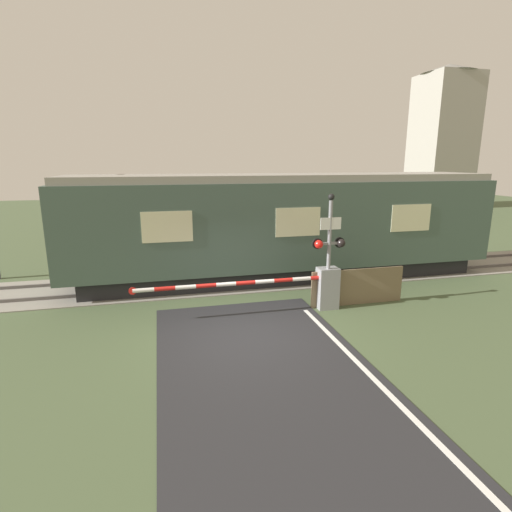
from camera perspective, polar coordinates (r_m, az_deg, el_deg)
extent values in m
plane|color=#475638|center=(10.35, -1.40, -10.72)|extent=(80.00, 80.00, 0.00)
cube|color=gray|center=(14.47, -5.18, -3.58)|extent=(36.00, 3.20, 0.03)
cube|color=#595451|center=(13.77, -4.74, -4.17)|extent=(36.00, 0.08, 0.10)
cube|color=#595451|center=(15.14, -5.60, -2.57)|extent=(36.00, 0.08, 0.10)
cube|color=black|center=(14.91, 3.95, -1.90)|extent=(13.98, 2.51, 0.60)
cube|color=#42564C|center=(14.55, 4.06, 4.84)|extent=(15.20, 2.95, 2.94)
cube|color=gray|center=(14.40, 4.16, 11.12)|extent=(14.89, 2.71, 0.24)
cube|color=beige|center=(15.05, 21.28, 5.10)|extent=(1.52, 0.02, 0.94)
cube|color=beige|center=(13.13, 6.04, 4.85)|extent=(1.52, 0.02, 0.94)
cube|color=beige|center=(12.37, -12.56, 4.08)|extent=(1.52, 0.02, 0.94)
cube|color=gray|center=(11.89, 10.16, -4.54)|extent=(0.60, 0.44, 1.22)
cylinder|color=gray|center=(11.79, 10.23, -2.96)|extent=(0.16, 0.16, 0.18)
cylinder|color=red|center=(11.68, 9.00, -3.06)|extent=(0.54, 0.11, 0.11)
cylinder|color=white|center=(11.49, 6.49, -3.26)|extent=(0.54, 0.11, 0.11)
cylinder|color=red|center=(11.32, 3.89, -3.46)|extent=(0.54, 0.11, 0.11)
cylinder|color=white|center=(11.17, 1.22, -3.66)|extent=(0.54, 0.11, 0.11)
cylinder|color=red|center=(11.05, -1.52, -3.86)|extent=(0.54, 0.11, 0.11)
cylinder|color=white|center=(10.95, -4.31, -4.05)|extent=(0.54, 0.11, 0.11)
cylinder|color=red|center=(10.88, -7.15, -4.23)|extent=(0.54, 0.11, 0.11)
cylinder|color=white|center=(10.84, -10.01, -4.40)|extent=(0.54, 0.11, 0.11)
cylinder|color=red|center=(10.83, -12.90, -4.57)|extent=(0.54, 0.11, 0.11)
cylinder|color=white|center=(10.84, -15.78, -4.72)|extent=(0.54, 0.11, 0.11)
cylinder|color=red|center=(10.86, -17.22, -4.79)|extent=(0.20, 0.02, 0.20)
cylinder|color=gray|center=(11.53, 10.35, -0.07)|extent=(0.11, 0.11, 3.17)
cube|color=gray|center=(11.45, 10.43, 1.78)|extent=(0.80, 0.07, 0.07)
sphere|color=red|center=(11.28, 8.96, 1.66)|extent=(0.24, 0.24, 0.24)
sphere|color=black|center=(11.55, 12.07, 1.81)|extent=(0.24, 0.24, 0.24)
cylinder|color=black|center=(11.38, 8.75, 1.77)|extent=(0.30, 0.06, 0.30)
cylinder|color=black|center=(11.65, 11.84, 1.91)|extent=(0.30, 0.06, 0.30)
cube|color=white|center=(11.32, 10.64, 4.57)|extent=(0.61, 0.02, 0.34)
sphere|color=black|center=(11.27, 10.71, 8.30)|extent=(0.18, 0.18, 0.18)
cube|color=#9E998E|center=(41.96, 25.03, 14.48)|extent=(4.49, 4.49, 11.82)
cone|color=slate|center=(42.68, 25.93, 22.93)|extent=(4.94, 4.94, 0.80)
cube|color=#726047|center=(12.41, 14.30, -4.27)|extent=(2.95, 0.06, 1.10)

